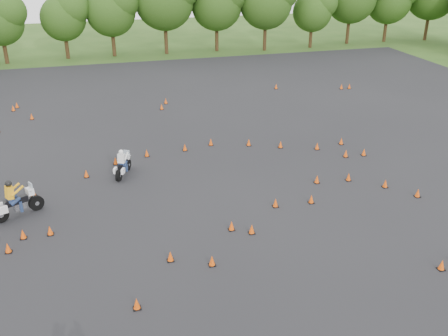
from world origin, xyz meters
TOP-DOWN VIEW (x-y plane):
  - ground at (0.00, 0.00)m, footprint 140.00×140.00m
  - asphalt_pad at (0.00, 6.00)m, footprint 62.00×62.00m
  - treeline at (2.99, 34.56)m, footprint 87.13×32.46m
  - traffic_cones at (-0.58, 5.63)m, footprint 35.83×32.35m
  - rider_yellow at (-10.72, 3.66)m, footprint 2.66×1.89m
  - rider_white at (-5.28, 7.11)m, footprint 1.52×2.27m

SIDE VIEW (x-z plane):
  - ground at x=0.00m, z-range 0.00..0.00m
  - asphalt_pad at x=0.00m, z-range 0.01..0.01m
  - traffic_cones at x=-0.58m, z-range 0.01..0.46m
  - rider_white at x=-5.28m, z-range 0.00..1.69m
  - rider_yellow at x=-10.72m, z-range 0.00..2.00m
  - treeline at x=2.99m, z-range -0.69..10.07m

